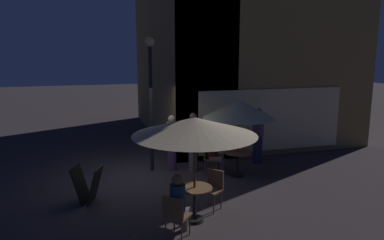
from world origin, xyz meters
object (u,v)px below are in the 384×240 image
at_px(menu_sandwich_board, 88,185).
at_px(patio_umbrella_0, 195,127).
at_px(street_lamp_near_corner, 151,83).
at_px(cafe_chair_2, 209,156).
at_px(patron_standing_2, 172,142).
at_px(patron_standing_3, 193,141).
at_px(patron_seated_1, 214,150).
at_px(cafe_table_0, 195,196).
at_px(patio_umbrella_1, 239,109).
at_px(cafe_chair_1, 213,186).
at_px(cafe_table_1, 238,158).
at_px(cafe_chair_0, 175,213).
at_px(patron_standing_4, 258,136).
at_px(patron_seated_0, 179,201).

bearing_deg(menu_sandwich_board, patio_umbrella_0, -14.73).
bearing_deg(patio_umbrella_0, street_lamp_near_corner, 94.22).
relative_size(cafe_chair_2, patron_standing_2, 0.51).
height_order(street_lamp_near_corner, patron_standing_3, street_lamp_near_corner).
distance_m(patio_umbrella_0, patron_seated_1, 3.37).
bearing_deg(patron_standing_3, cafe_table_0, -156.94).
distance_m(menu_sandwich_board, patio_umbrella_1, 4.49).
bearing_deg(cafe_chair_1, cafe_table_1, -166.25).
distance_m(street_lamp_near_corner, cafe_table_0, 4.15).
height_order(cafe_chair_0, cafe_chair_1, cafe_chair_1).
bearing_deg(patron_standing_3, cafe_chair_0, -162.11).
bearing_deg(menu_sandwich_board, patron_standing_4, 40.45).
height_order(street_lamp_near_corner, patio_umbrella_0, street_lamp_near_corner).
bearing_deg(cafe_table_1, cafe_chair_2, 148.22).
distance_m(cafe_table_0, patron_standing_4, 4.60).
height_order(menu_sandwich_board, cafe_table_1, menu_sandwich_board).
bearing_deg(patio_umbrella_0, patio_umbrella_1, 50.04).
relative_size(cafe_table_1, cafe_chair_1, 0.85).
height_order(patron_seated_1, patron_standing_3, patron_standing_3).
bearing_deg(cafe_table_1, patio_umbrella_0, -129.96).
bearing_deg(cafe_chair_2, patron_standing_3, 164.21).
distance_m(menu_sandwich_board, patron_seated_1, 3.75).
distance_m(street_lamp_near_corner, patio_umbrella_0, 3.65).
distance_m(street_lamp_near_corner, cafe_chair_2, 2.72).
height_order(menu_sandwich_board, patio_umbrella_1, patio_umbrella_1).
xyz_separation_m(menu_sandwich_board, cafe_chair_0, (1.59, -2.24, 0.08)).
height_order(cafe_table_0, cafe_chair_0, cafe_chair_0).
height_order(cafe_chair_0, patron_standing_4, patron_standing_4).
height_order(street_lamp_near_corner, patron_seated_0, street_lamp_near_corner).
bearing_deg(patron_standing_4, patio_umbrella_0, -40.57).
xyz_separation_m(patio_umbrella_0, patron_standing_4, (3.11, 3.37, -1.15)).
xyz_separation_m(patio_umbrella_1, cafe_chair_2, (-0.71, 0.44, -1.42)).
xyz_separation_m(street_lamp_near_corner, cafe_chair_2, (1.56, -0.77, -2.10)).
height_order(cafe_chair_0, patron_standing_2, patron_standing_2).
distance_m(street_lamp_near_corner, cafe_table_1, 3.31).
xyz_separation_m(cafe_chair_0, patron_standing_4, (3.68, 4.01, 0.37)).
bearing_deg(street_lamp_near_corner, menu_sandwich_board, -133.51).
xyz_separation_m(menu_sandwich_board, cafe_chair_1, (2.75, -1.11, 0.09)).
xyz_separation_m(cafe_table_1, patio_umbrella_0, (-2.00, -2.39, 1.52)).
xyz_separation_m(menu_sandwich_board, patron_seated_0, (1.69, -2.13, 0.27)).
bearing_deg(menu_sandwich_board, street_lamp_near_corner, 68.35).
height_order(cafe_table_1, patio_umbrella_0, patio_umbrella_0).
height_order(cafe_table_1, patron_standing_2, patron_standing_2).
height_order(cafe_chair_1, cafe_chair_2, cafe_chair_1).
distance_m(patron_standing_3, patron_standing_4, 2.19).
bearing_deg(patron_standing_4, cafe_chair_0, -40.44).
relative_size(patron_seated_0, patron_standing_2, 0.77).
bearing_deg(cafe_table_0, cafe_chair_0, -131.83).
xyz_separation_m(cafe_chair_1, cafe_chair_2, (0.70, 2.33, -0.02)).
bearing_deg(patron_seated_0, patron_standing_4, -0.75).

